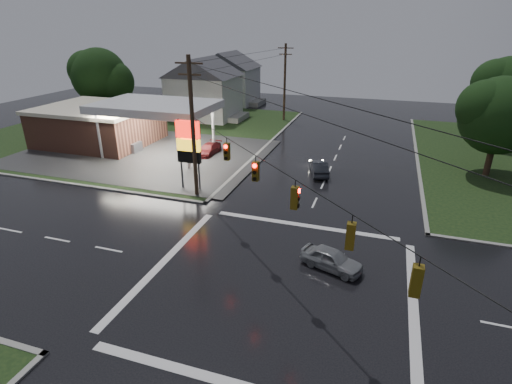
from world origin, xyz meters
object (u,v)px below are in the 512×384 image
(pylon_sign, at_px, (188,144))
(utility_pole_nw, at_px, (193,127))
(tree_ne_near, at_px, (502,116))
(house_near, at_px, (204,88))
(tree_nw_behind, at_px, (101,76))
(house_far, at_px, (229,77))
(car_crossing, at_px, (332,259))
(utility_pole_n, at_px, (285,82))
(tree_ne_far, at_px, (509,90))
(gas_station, at_px, (107,123))
(car_north, at_px, (319,168))
(car_pump, at_px, (208,149))

(pylon_sign, relative_size, utility_pole_nw, 0.55)
(pylon_sign, xyz_separation_m, tree_ne_near, (24.64, 11.49, 1.55))
(utility_pole_nw, distance_m, tree_ne_near, 26.74)
(house_near, xyz_separation_m, tree_ne_near, (35.09, -14.01, 1.16))
(tree_nw_behind, bearing_deg, house_near, 24.98)
(house_near, distance_m, tree_nw_behind, 14.33)
(house_far, height_order, car_crossing, house_far)
(utility_pole_nw, relative_size, utility_pole_n, 1.05)
(utility_pole_nw, distance_m, tree_ne_far, 36.20)
(tree_ne_near, bearing_deg, tree_nw_behind, 170.53)
(gas_station, distance_m, car_north, 25.05)
(tree_nw_behind, bearing_deg, car_crossing, -37.30)
(utility_pole_n, relative_size, tree_nw_behind, 1.05)
(tree_ne_far, height_order, car_pump, tree_ne_far)
(utility_pole_n, relative_size, house_near, 0.95)
(gas_station, relative_size, car_pump, 6.53)
(gas_station, height_order, utility_pole_n, utility_pole_n)
(house_near, relative_size, house_far, 1.00)
(gas_station, bearing_deg, pylon_sign, -31.22)
(car_pump, bearing_deg, car_north, -8.26)
(gas_station, xyz_separation_m, car_pump, (12.56, 0.09, -1.97))
(tree_ne_far, distance_m, car_crossing, 35.36)
(utility_pole_nw, relative_size, tree_ne_near, 1.22)
(gas_station, distance_m, utility_pole_nw, 19.38)
(house_far, height_order, car_north, house_far)
(utility_pole_nw, distance_m, house_near, 28.90)
(pylon_sign, bearing_deg, utility_pole_n, 87.92)
(gas_station, relative_size, car_north, 6.55)
(utility_pole_n, relative_size, car_north, 2.62)
(house_far, bearing_deg, house_near, -85.24)
(car_crossing, bearing_deg, tree_nw_behind, 72.12)
(utility_pole_nw, height_order, tree_ne_far, utility_pole_nw)
(tree_ne_near, bearing_deg, tree_ne_far, 75.93)
(gas_station, bearing_deg, utility_pole_n, 48.53)
(pylon_sign, bearing_deg, car_north, 35.63)
(tree_ne_far, bearing_deg, tree_ne_near, -104.07)
(tree_ne_far, height_order, car_north, tree_ne_far)
(tree_ne_near, bearing_deg, house_near, 158.24)
(pylon_sign, bearing_deg, gas_station, 148.78)
(pylon_sign, bearing_deg, tree_ne_far, 40.35)
(utility_pole_n, bearing_deg, tree_ne_far, -8.55)
(utility_pole_n, xyz_separation_m, tree_ne_far, (26.65, -4.01, 0.71))
(tree_nw_behind, height_order, tree_ne_near, tree_nw_behind)
(utility_pole_n, bearing_deg, pylon_sign, -92.08)
(house_far, xyz_separation_m, tree_nw_behind, (-11.89, -18.01, 1.77))
(utility_pole_nw, bearing_deg, pylon_sign, 135.00)
(house_far, distance_m, tree_nw_behind, 21.65)
(utility_pole_nw, bearing_deg, house_far, 107.92)
(gas_station, xyz_separation_m, tree_ne_far, (42.83, 14.29, 3.63))
(pylon_sign, relative_size, house_far, 0.54)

